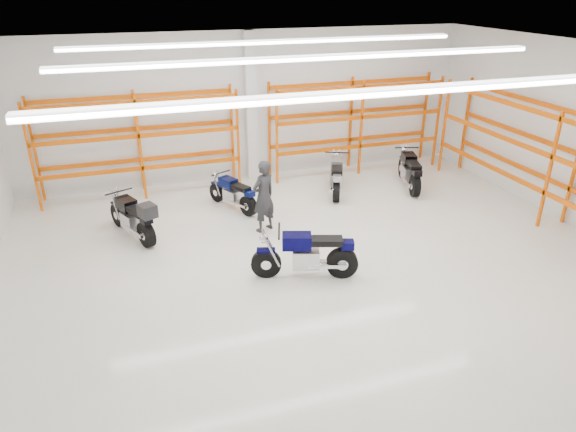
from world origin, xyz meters
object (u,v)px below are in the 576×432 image
object	(u,v)px
standing_man	(264,196)
motorcycle_back_b	(234,194)
motorcycle_back_c	(336,177)
structural_column	(251,108)
motorcycle_back_a	(134,218)
motorcycle_back_d	(410,172)
motorcycle_main	(309,255)

from	to	relation	value
standing_man	motorcycle_back_b	bearing A→B (deg)	-100.80
motorcycle_back_b	motorcycle_back_c	size ratio (longest dim) A/B	0.86
structural_column	motorcycle_back_b	bearing A→B (deg)	-116.12
motorcycle_back_a	motorcycle_back_c	world-z (taller)	motorcycle_back_a
motorcycle_back_b	structural_column	size ratio (longest dim) A/B	0.40
motorcycle_back_c	motorcycle_back_d	size ratio (longest dim) A/B	0.95
motorcycle_main	standing_man	size ratio (longest dim) A/B	1.19
motorcycle_back_c	standing_man	distance (m)	3.27
motorcycle_back_a	motorcycle_back_d	size ratio (longest dim) A/B	0.97
motorcycle_back_d	standing_man	size ratio (longest dim) A/B	1.18
motorcycle_back_c	structural_column	distance (m)	3.37
motorcycle_main	motorcycle_back_b	world-z (taller)	motorcycle_main
motorcycle_main	motorcycle_back_a	size ratio (longest dim) A/B	1.04
motorcycle_back_a	standing_man	bearing A→B (deg)	-9.80
motorcycle_main	motorcycle_back_b	xyz separation A→B (m)	(-0.72, 4.00, -0.08)
motorcycle_back_a	structural_column	world-z (taller)	structural_column
motorcycle_main	motorcycle_back_d	bearing A→B (deg)	39.85
structural_column	standing_man	bearing A→B (deg)	-100.38
motorcycle_back_c	motorcycle_back_b	bearing A→B (deg)	-175.52
motorcycle_back_a	standing_man	xyz separation A→B (m)	(3.12, -0.54, 0.38)
motorcycle_back_c	motorcycle_back_d	xyz separation A→B (m)	(2.28, -0.31, 0.01)
motorcycle_main	structural_column	bearing A→B (deg)	86.31
motorcycle_back_b	motorcycle_back_d	world-z (taller)	motorcycle_back_d
motorcycle_back_d	motorcycle_back_b	bearing A→B (deg)	179.29
motorcycle_back_b	standing_man	distance (m)	1.65
motorcycle_back_d	structural_column	world-z (taller)	structural_column
motorcycle_main	standing_man	xyz separation A→B (m)	(-0.29, 2.49, 0.40)
motorcycle_main	motorcycle_back_a	world-z (taller)	motorcycle_back_a
motorcycle_main	motorcycle_back_a	xyz separation A→B (m)	(-3.41, 3.03, 0.03)
motorcycle_back_a	standing_man	size ratio (longest dim) A/B	1.15
motorcycle_back_a	motorcycle_back_d	distance (m)	8.18
motorcycle_back_b	structural_column	distance (m)	3.13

